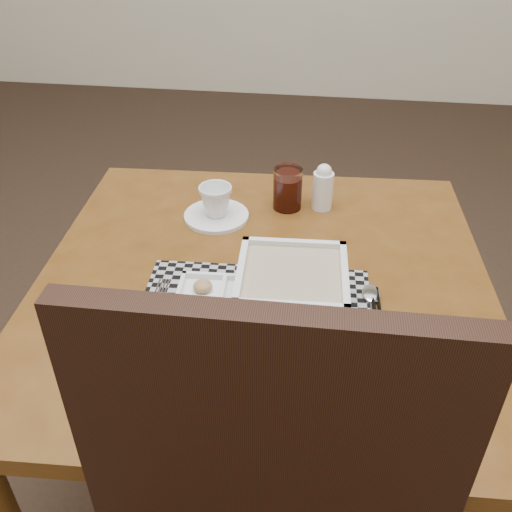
# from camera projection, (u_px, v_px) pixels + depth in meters

# --- Properties ---
(floor) EXTENTS (5.00, 5.00, 0.00)m
(floor) POSITION_uv_depth(u_px,v_px,m) (183.00, 344.00, 1.94)
(floor) COLOR #312218
(floor) RESTS_ON ground
(dining_table) EXTENTS (0.94, 0.94, 0.68)m
(dining_table) POSITION_uv_depth(u_px,v_px,m) (263.00, 304.00, 1.18)
(dining_table) COLOR #522C0E
(dining_table) RESTS_ON ground
(placemat) EXTENTS (0.45, 0.36, 0.00)m
(placemat) POSITION_uv_depth(u_px,v_px,m) (253.00, 322.00, 1.03)
(placemat) COLOR #9A9AA1
(placemat) RESTS_ON dining_table
(serving_tray) EXTENTS (0.33, 0.25, 0.10)m
(serving_tray) POSITION_uv_depth(u_px,v_px,m) (283.00, 298.00, 1.02)
(serving_tray) COLOR white
(serving_tray) RESTS_ON placemat
(fork) EXTENTS (0.03, 0.19, 0.00)m
(fork) POSITION_uv_depth(u_px,v_px,m) (155.00, 309.00, 1.05)
(fork) COLOR silver
(fork) RESTS_ON placemat
(spoon) EXTENTS (0.04, 0.18, 0.01)m
(spoon) POSITION_uv_depth(u_px,v_px,m) (372.00, 298.00, 1.08)
(spoon) COLOR silver
(spoon) RESTS_ON placemat
(chopsticks) EXTENTS (0.03, 0.24, 0.01)m
(chopsticks) POSITION_uv_depth(u_px,v_px,m) (380.00, 330.00, 1.00)
(chopsticks) COLOR black
(chopsticks) RESTS_ON placemat
(saucer) EXTENTS (0.15, 0.15, 0.01)m
(saucer) POSITION_uv_depth(u_px,v_px,m) (216.00, 216.00, 1.32)
(saucer) COLOR white
(saucer) RESTS_ON dining_table
(cup) EXTENTS (0.09, 0.09, 0.07)m
(cup) POSITION_uv_depth(u_px,v_px,m) (216.00, 201.00, 1.30)
(cup) COLOR white
(cup) RESTS_ON saucer
(juice_glass) EXTENTS (0.07, 0.07, 0.10)m
(juice_glass) POSITION_uv_depth(u_px,v_px,m) (288.00, 190.00, 1.34)
(juice_glass) COLOR white
(juice_glass) RESTS_ON dining_table
(creamer_bottle) EXTENTS (0.05, 0.05, 0.11)m
(creamer_bottle) POSITION_uv_depth(u_px,v_px,m) (323.00, 187.00, 1.33)
(creamer_bottle) COLOR white
(creamer_bottle) RESTS_ON dining_table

